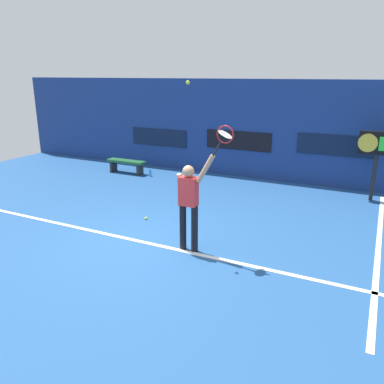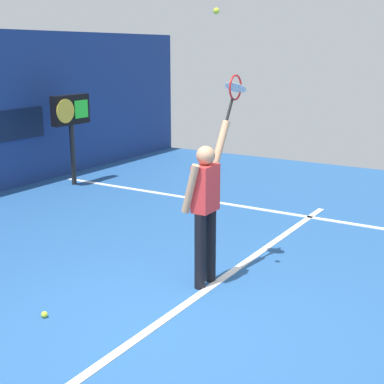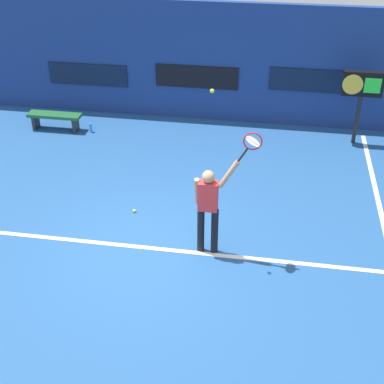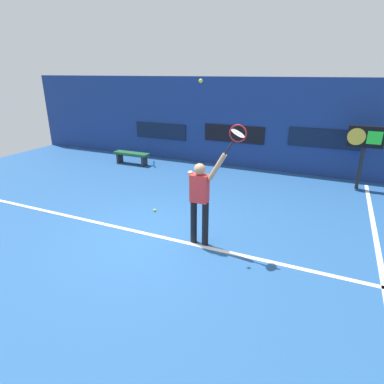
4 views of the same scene
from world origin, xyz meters
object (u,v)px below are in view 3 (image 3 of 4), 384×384
(tennis_ball, at_px, (212,91))
(court_bench, at_px, (55,118))
(tennis_racket, at_px, (252,143))
(scoreboard_clock, at_px, (362,88))
(water_bottle, at_px, (91,128))
(spare_ball, at_px, (134,211))
(tennis_player, at_px, (208,205))

(tennis_ball, distance_m, court_bench, 7.12)
(tennis_ball, bearing_deg, tennis_racket, 8.41)
(court_bench, bearing_deg, scoreboard_clock, 3.61)
(court_bench, height_order, water_bottle, court_bench)
(tennis_ball, relative_size, spare_ball, 1.00)
(tennis_ball, xyz_separation_m, water_bottle, (-3.74, 4.56, -3.03))
(tennis_player, bearing_deg, spare_ball, 148.62)
(court_bench, relative_size, water_bottle, 5.83)
(tennis_ball, bearing_deg, court_bench, 135.85)
(tennis_racket, height_order, scoreboard_clock, tennis_racket)
(tennis_player, distance_m, water_bottle, 5.86)
(tennis_player, relative_size, water_bottle, 8.07)
(court_bench, distance_m, water_bottle, 0.98)
(scoreboard_clock, xyz_separation_m, spare_ball, (-4.66, -3.94, -1.43))
(scoreboard_clock, bearing_deg, court_bench, -176.39)
(court_bench, relative_size, spare_ball, 20.59)
(tennis_ball, relative_size, water_bottle, 0.28)
(tennis_racket, distance_m, water_bottle, 6.61)
(tennis_ball, xyz_separation_m, scoreboard_clock, (2.98, 5.04, -1.68))
(water_bottle, bearing_deg, tennis_player, -50.29)
(tennis_ball, relative_size, court_bench, 0.05)
(tennis_racket, height_order, court_bench, tennis_racket)
(water_bottle, bearing_deg, court_bench, 180.00)
(tennis_player, relative_size, scoreboard_clock, 1.04)
(tennis_player, bearing_deg, tennis_racket, -0.36)
(scoreboard_clock, relative_size, water_bottle, 7.75)
(court_bench, xyz_separation_m, water_bottle, (0.96, 0.00, -0.22))
(tennis_racket, distance_m, scoreboard_clock, 5.53)
(tennis_ball, height_order, court_bench, tennis_ball)
(tennis_racket, distance_m, court_bench, 7.22)
(tennis_racket, bearing_deg, tennis_player, 179.64)
(tennis_player, height_order, court_bench, tennis_player)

